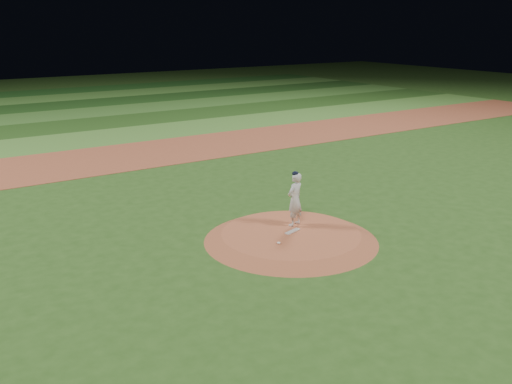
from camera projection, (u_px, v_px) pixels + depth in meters
ground at (291, 240)px, 18.06m from camera, size 120.00×120.00×0.00m
infield_dirt_band at (127, 156)px, 29.24m from camera, size 70.00×6.00×0.02m
outfield_stripe_0 at (93, 138)px, 33.64m from camera, size 70.00×5.00×0.02m
outfield_stripe_1 at (69, 126)px, 37.63m from camera, size 70.00×5.00×0.02m
outfield_stripe_2 at (49, 116)px, 41.63m from camera, size 70.00×5.00×0.02m
outfield_stripe_3 at (33, 107)px, 45.62m from camera, size 70.00×5.00×0.02m
outfield_stripe_4 at (19, 100)px, 49.62m from camera, size 70.00×5.00×0.02m
outfield_stripe_5 at (8, 94)px, 53.61m from camera, size 70.00×5.00×0.02m
pitchers_mound at (291, 237)px, 18.02m from camera, size 5.50×5.50×0.25m
pitching_rubber at (293, 231)px, 18.09m from camera, size 0.65×0.33×0.03m
rosin_bag at (279, 243)px, 17.11m from camera, size 0.11×0.11×0.06m
pitcher_on_mound at (295, 199)px, 18.43m from camera, size 0.74×0.59×1.83m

